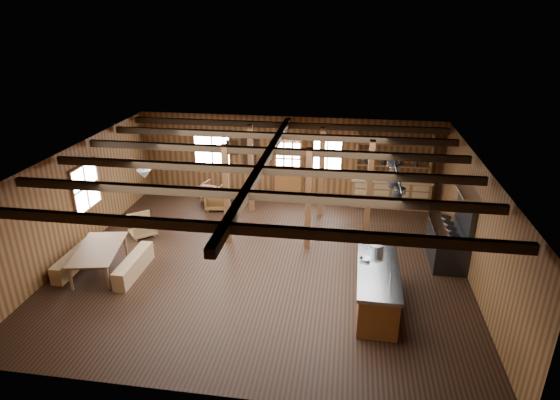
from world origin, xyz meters
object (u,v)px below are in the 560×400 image
Objects in this scene: armchair_a at (217,199)px; armchair_b at (214,192)px; kitchen_island at (377,287)px; armchair_c at (142,225)px; dining_table at (101,260)px; commercial_range at (450,238)px.

armchair_a reaches higher than armchair_b.
kitchen_island reaches higher than armchair_c.
armchair_b is 3.10m from armchair_c.
dining_table is 2.03m from armchair_c.
armchair_b is (-7.05, 3.01, -0.33)m from commercial_range.
dining_table is 2.62× the size of armchair_c.
armchair_b is (-0.27, 0.62, -0.01)m from armchair_a.
kitchen_island reaches higher than dining_table.
commercial_range is 2.79× the size of armchair_a.
armchair_c is at bearing 45.28° from armchair_a.
armchair_a is (-4.87, 4.65, -0.14)m from kitchen_island.
kitchen_island is at bearing -105.35° from dining_table.
armchair_b is at bearing 156.84° from commercial_range.
armchair_a is 0.68m from armchair_b.
armchair_a reaches higher than dining_table.
armchair_b reaches higher than dining_table.
armchair_a is at bearing -76.31° from armchair_c.
armchair_a is (1.77, 4.19, 0.02)m from dining_table.
dining_table is at bearing 58.56° from armchair_a.
commercial_range is 3.00× the size of armchair_c.
armchair_c is (-6.46, 2.47, -0.16)m from kitchen_island.
commercial_range is at bearing -131.62° from armchair_c.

